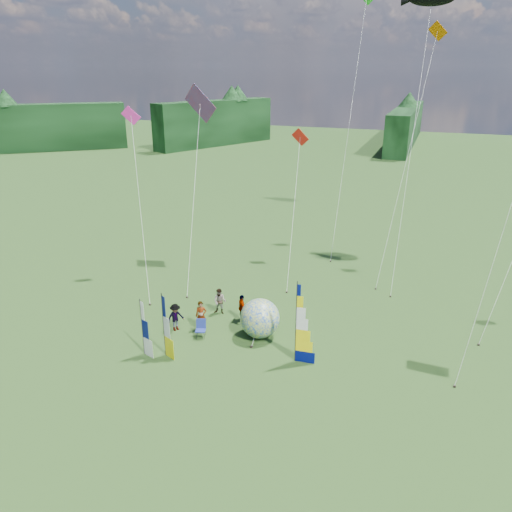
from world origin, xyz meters
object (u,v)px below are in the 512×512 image
(side_banner_far, at_px, (142,328))
(spectator_a, at_px, (201,316))
(feather_banner_main, at_px, (296,324))
(kite_whale, at_px, (414,127))
(side_banner_left, at_px, (164,326))
(spectator_d, at_px, (242,308))
(spectator_b, at_px, (220,301))
(spectator_c, at_px, (176,317))
(bol_inflatable, at_px, (260,318))
(camp_chair, at_px, (201,329))

(side_banner_far, distance_m, spectator_a, 4.04)
(feather_banner_main, xyz_separation_m, kite_whale, (3.91, 16.37, 8.49))
(side_banner_left, relative_size, kite_whale, 0.17)
(feather_banner_main, xyz_separation_m, spectator_d, (-4.40, 3.31, -1.41))
(side_banner_left, bearing_deg, spectator_b, 106.74)
(side_banner_far, bearing_deg, spectator_a, 84.17)
(spectator_b, height_order, spectator_d, spectator_b)
(spectator_a, bearing_deg, spectator_c, 178.07)
(feather_banner_main, distance_m, spectator_c, 7.80)
(bol_inflatable, bearing_deg, feather_banner_main, -34.35)
(feather_banner_main, relative_size, bol_inflatable, 1.94)
(side_banner_far, distance_m, spectator_b, 6.20)
(side_banner_left, xyz_separation_m, spectator_a, (0.59, 3.25, -0.88))
(spectator_b, distance_m, spectator_d, 1.66)
(spectator_b, distance_m, kite_whale, 18.95)
(side_banner_far, distance_m, spectator_d, 6.63)
(spectator_d, bearing_deg, bol_inflatable, -167.19)
(feather_banner_main, distance_m, bol_inflatable, 3.42)
(side_banner_far, bearing_deg, feather_banner_main, 35.74)
(spectator_a, height_order, camp_chair, spectator_a)
(spectator_d, relative_size, camp_chair, 1.57)
(side_banner_left, height_order, spectator_a, side_banner_left)
(side_banner_far, bearing_deg, camp_chair, 72.04)
(feather_banner_main, height_order, side_banner_far, feather_banner_main)
(feather_banner_main, bearing_deg, bol_inflatable, 141.65)
(side_banner_left, height_order, spectator_c, side_banner_left)
(side_banner_far, bearing_deg, kite_whale, 77.61)
(kite_whale, bearing_deg, side_banner_left, -112.25)
(feather_banner_main, relative_size, camp_chair, 4.19)
(feather_banner_main, xyz_separation_m, side_banner_far, (-7.98, -2.22, -0.64))
(bol_inflatable, height_order, spectator_d, bol_inflatable)
(side_banner_left, distance_m, spectator_a, 3.42)
(feather_banner_main, xyz_separation_m, spectator_a, (-6.23, 1.35, -1.34))
(side_banner_far, bearing_deg, spectator_b, 91.73)
(bol_inflatable, bearing_deg, side_banner_far, -142.68)
(spectator_c, relative_size, camp_chair, 1.58)
(side_banner_far, xyz_separation_m, spectator_d, (3.58, 5.53, -0.77))
(spectator_a, bearing_deg, bol_inflatable, -17.59)
(camp_chair, bearing_deg, spectator_d, 44.70)
(spectator_b, relative_size, spectator_c, 1.00)
(bol_inflatable, distance_m, spectator_a, 3.60)
(side_banner_far, bearing_deg, spectator_d, 77.26)
(feather_banner_main, relative_size, spectator_c, 2.65)
(feather_banner_main, xyz_separation_m, spectator_b, (-6.03, 3.61, -1.40))
(feather_banner_main, height_order, side_banner_left, feather_banner_main)
(spectator_b, distance_m, camp_chair, 3.15)
(spectator_c, distance_m, kite_whale, 21.79)
(bol_inflatable, xyz_separation_m, spectator_d, (-1.72, 1.48, -0.31))
(spectator_d, bearing_deg, kite_whale, -68.98)
(spectator_b, xyz_separation_m, kite_whale, (9.93, 12.76, 9.89))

